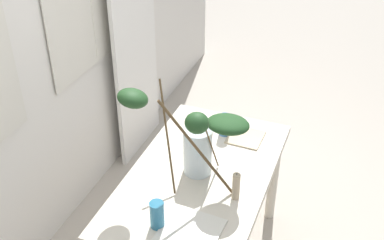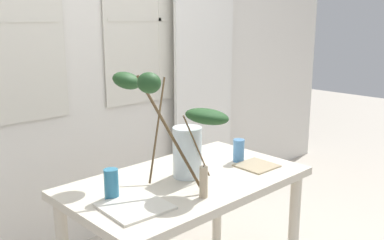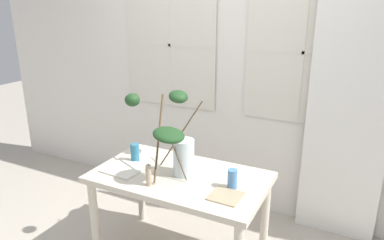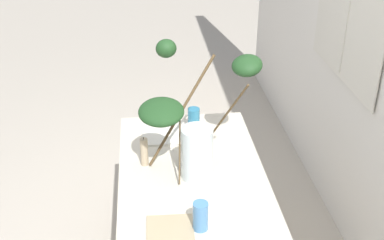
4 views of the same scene
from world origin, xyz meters
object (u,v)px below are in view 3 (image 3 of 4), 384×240
at_px(plate_square_right, 226,196).
at_px(vase_with_branches, 176,141).
at_px(plate_square_left, 125,168).
at_px(pillar_candle, 149,175).
at_px(drinking_glass_blue_left, 135,153).
at_px(drinking_glass_blue_right, 232,179).
at_px(dining_table, 180,187).

bearing_deg(plate_square_right, vase_with_branches, 161.94).
distance_m(plate_square_left, pillar_candle, 0.34).
distance_m(vase_with_branches, pillar_candle, 0.31).
xyz_separation_m(drinking_glass_blue_left, drinking_glass_blue_right, (0.84, -0.06, -0.01)).
bearing_deg(pillar_candle, plate_square_right, 10.34).
relative_size(drinking_glass_blue_left, plate_square_right, 0.71).
xyz_separation_m(drinking_glass_blue_right, plate_square_right, (0.01, -0.13, -0.06)).
xyz_separation_m(vase_with_branches, drinking_glass_blue_right, (0.44, -0.02, -0.19)).
height_order(dining_table, pillar_candle, pillar_candle).
distance_m(dining_table, plate_square_left, 0.44).
xyz_separation_m(dining_table, plate_square_right, (0.42, -0.14, 0.10)).
bearing_deg(vase_with_branches, plate_square_left, -163.68).
bearing_deg(plate_square_right, plate_square_left, 177.67).
bearing_deg(drinking_glass_blue_right, plate_square_left, -173.35).
xyz_separation_m(drinking_glass_blue_left, pillar_candle, (0.32, -0.29, 0.00)).
distance_m(drinking_glass_blue_left, pillar_candle, 0.43).
relative_size(drinking_glass_blue_right, plate_square_right, 0.66).
relative_size(drinking_glass_blue_right, pillar_candle, 0.82).
bearing_deg(drinking_glass_blue_left, drinking_glass_blue_right, -4.21).
distance_m(dining_table, plate_square_right, 0.45).
bearing_deg(plate_square_left, drinking_glass_blue_right, 6.65).
height_order(drinking_glass_blue_right, plate_square_right, drinking_glass_blue_right).
distance_m(drinking_glass_blue_right, plate_square_right, 0.14).
xyz_separation_m(vase_with_branches, pillar_candle, (-0.08, -0.24, -0.18)).
relative_size(drinking_glass_blue_left, drinking_glass_blue_right, 1.08).
bearing_deg(vase_with_branches, drinking_glass_blue_right, -2.07).
height_order(drinking_glass_blue_left, plate_square_left, drinking_glass_blue_left).
height_order(drinking_glass_blue_left, drinking_glass_blue_right, drinking_glass_blue_left).
height_order(vase_with_branches, plate_square_left, vase_with_branches).
relative_size(dining_table, vase_with_branches, 1.91).
bearing_deg(dining_table, plate_square_left, -165.87).
bearing_deg(vase_with_branches, pillar_candle, -108.22).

